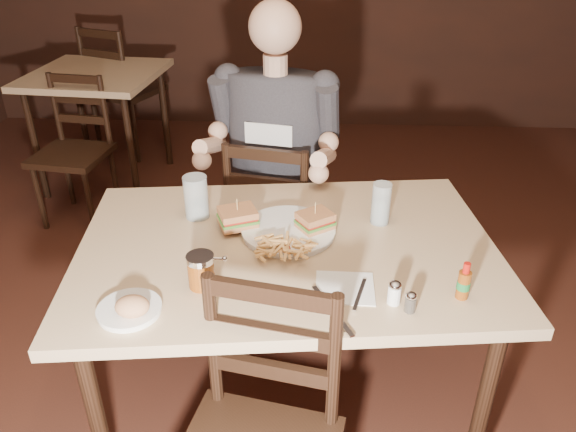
{
  "coord_description": "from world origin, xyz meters",
  "views": [
    {
      "loc": [
        -0.19,
        -1.24,
        1.75
      ],
      "look_at": [
        -0.27,
        0.33,
        0.85
      ],
      "focal_mm": 35.0,
      "sensor_mm": 36.0,
      "label": 1
    }
  ],
  "objects_px": {
    "hot_sauce": "(464,281)",
    "side_plate": "(130,311)",
    "syrup_dispenser": "(201,271)",
    "dinner_plate": "(288,232)",
    "main_table": "(287,263)",
    "chair_far": "(278,221)",
    "diner": "(273,123)",
    "bg_chair_near": "(71,154)",
    "bg_chair_far": "(126,90)",
    "glass_right": "(381,203)",
    "bg_table": "(97,85)",
    "glass_left": "(196,197)"
  },
  "relations": [
    {
      "from": "hot_sauce",
      "to": "side_plate",
      "type": "distance_m",
      "value": 0.92
    },
    {
      "from": "syrup_dispenser",
      "to": "side_plate",
      "type": "height_order",
      "value": "syrup_dispenser"
    },
    {
      "from": "hot_sauce",
      "to": "dinner_plate",
      "type": "bearing_deg",
      "value": 147.98
    },
    {
      "from": "main_table",
      "to": "chair_far",
      "type": "bearing_deg",
      "value": 96.56
    },
    {
      "from": "diner",
      "to": "side_plate",
      "type": "relative_size",
      "value": 5.68
    },
    {
      "from": "chair_far",
      "to": "bg_chair_near",
      "type": "relative_size",
      "value": 1.03
    },
    {
      "from": "syrup_dispenser",
      "to": "side_plate",
      "type": "xyz_separation_m",
      "value": [
        -0.17,
        -0.13,
        -0.05
      ]
    },
    {
      "from": "bg_chair_far",
      "to": "diner",
      "type": "height_order",
      "value": "diner"
    },
    {
      "from": "glass_right",
      "to": "syrup_dispenser",
      "type": "relative_size",
      "value": 1.41
    },
    {
      "from": "glass_right",
      "to": "syrup_dispenser",
      "type": "height_order",
      "value": "glass_right"
    },
    {
      "from": "bg_table",
      "to": "chair_far",
      "type": "height_order",
      "value": "chair_far"
    },
    {
      "from": "bg_chair_far",
      "to": "syrup_dispenser",
      "type": "relative_size",
      "value": 9.27
    },
    {
      "from": "main_table",
      "to": "hot_sauce",
      "type": "distance_m",
      "value": 0.58
    },
    {
      "from": "diner",
      "to": "side_plate",
      "type": "height_order",
      "value": "diner"
    },
    {
      "from": "bg_chair_far",
      "to": "bg_chair_near",
      "type": "bearing_deg",
      "value": 112.15
    },
    {
      "from": "bg_table",
      "to": "glass_left",
      "type": "bearing_deg",
      "value": -60.67
    },
    {
      "from": "main_table",
      "to": "diner",
      "type": "distance_m",
      "value": 0.72
    },
    {
      "from": "bg_chair_far",
      "to": "dinner_plate",
      "type": "relative_size",
      "value": 3.16
    },
    {
      "from": "diner",
      "to": "glass_left",
      "type": "bearing_deg",
      "value": -103.41
    },
    {
      "from": "chair_far",
      "to": "glass_left",
      "type": "height_order",
      "value": "glass_left"
    },
    {
      "from": "bg_chair_near",
      "to": "diner",
      "type": "xyz_separation_m",
      "value": [
        1.26,
        -0.79,
        0.51
      ]
    },
    {
      "from": "bg_chair_near",
      "to": "glass_right",
      "type": "relative_size",
      "value": 5.84
    },
    {
      "from": "bg_chair_far",
      "to": "bg_chair_near",
      "type": "distance_m",
      "value": 1.1
    },
    {
      "from": "bg_chair_near",
      "to": "side_plate",
      "type": "height_order",
      "value": "bg_chair_near"
    },
    {
      "from": "main_table",
      "to": "bg_chair_far",
      "type": "distance_m",
      "value": 2.9
    },
    {
      "from": "glass_left",
      "to": "side_plate",
      "type": "distance_m",
      "value": 0.54
    },
    {
      "from": "glass_left",
      "to": "hot_sauce",
      "type": "xyz_separation_m",
      "value": [
        0.83,
        -0.42,
        -0.02
      ]
    },
    {
      "from": "dinner_plate",
      "to": "bg_chair_near",
      "type": "bearing_deg",
      "value": 134.37
    },
    {
      "from": "bg_table",
      "to": "bg_chair_far",
      "type": "height_order",
      "value": "bg_chair_far"
    },
    {
      "from": "glass_left",
      "to": "diner",
      "type": "bearing_deg",
      "value": 64.94
    },
    {
      "from": "bg_chair_far",
      "to": "glass_right",
      "type": "height_order",
      "value": "bg_chair_far"
    },
    {
      "from": "chair_far",
      "to": "glass_right",
      "type": "xyz_separation_m",
      "value": [
        0.39,
        -0.55,
        0.4
      ]
    },
    {
      "from": "glass_right",
      "to": "side_plate",
      "type": "relative_size",
      "value": 0.87
    },
    {
      "from": "side_plate",
      "to": "syrup_dispenser",
      "type": "bearing_deg",
      "value": 36.83
    },
    {
      "from": "dinner_plate",
      "to": "hot_sauce",
      "type": "distance_m",
      "value": 0.6
    },
    {
      "from": "diner",
      "to": "glass_left",
      "type": "relative_size",
      "value": 6.27
    },
    {
      "from": "main_table",
      "to": "side_plate",
      "type": "relative_size",
      "value": 8.48
    },
    {
      "from": "glass_right",
      "to": "side_plate",
      "type": "distance_m",
      "value": 0.89
    },
    {
      "from": "bg_chair_far",
      "to": "side_plate",
      "type": "height_order",
      "value": "bg_chair_far"
    },
    {
      "from": "bg_chair_near",
      "to": "bg_table",
      "type": "bearing_deg",
      "value": 97.91
    },
    {
      "from": "bg_chair_far",
      "to": "glass_right",
      "type": "bearing_deg",
      "value": 147.02
    },
    {
      "from": "bg_table",
      "to": "glass_left",
      "type": "height_order",
      "value": "glass_left"
    },
    {
      "from": "diner",
      "to": "glass_right",
      "type": "height_order",
      "value": "diner"
    },
    {
      "from": "chair_far",
      "to": "side_plate",
      "type": "height_order",
      "value": "chair_far"
    },
    {
      "from": "bg_chair_far",
      "to": "bg_chair_near",
      "type": "height_order",
      "value": "bg_chair_far"
    },
    {
      "from": "side_plate",
      "to": "diner",
      "type": "bearing_deg",
      "value": 72.96
    },
    {
      "from": "glass_left",
      "to": "bg_chair_near",
      "type": "bearing_deg",
      "value": 128.75
    },
    {
      "from": "glass_right",
      "to": "bg_chair_near",
      "type": "bearing_deg",
      "value": 142.24
    },
    {
      "from": "bg_table",
      "to": "syrup_dispenser",
      "type": "height_order",
      "value": "syrup_dispenser"
    },
    {
      "from": "bg_table",
      "to": "bg_chair_far",
      "type": "bearing_deg",
      "value": 90.0
    }
  ]
}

